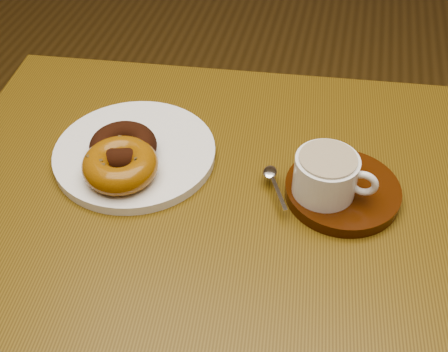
% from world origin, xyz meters
% --- Properties ---
extents(cafe_table, '(0.88, 0.70, 0.78)m').
position_xyz_m(cafe_table, '(-0.03, -0.09, 0.66)').
color(cafe_table, brown).
rests_on(cafe_table, ground).
extents(donut_plate, '(0.26, 0.26, 0.02)m').
position_xyz_m(donut_plate, '(-0.17, -0.05, 0.79)').
color(donut_plate, white).
rests_on(donut_plate, cafe_table).
extents(donut_cinnamon, '(0.12, 0.12, 0.04)m').
position_xyz_m(donut_cinnamon, '(-0.18, -0.07, 0.82)').
color(donut_cinnamon, black).
rests_on(donut_cinnamon, donut_plate).
extents(donut_caramel, '(0.13, 0.13, 0.04)m').
position_xyz_m(donut_caramel, '(-0.16, -0.11, 0.82)').
color(donut_caramel, '#8F570F').
rests_on(donut_caramel, donut_plate).
extents(saucer, '(0.19, 0.19, 0.02)m').
position_xyz_m(saucer, '(0.16, -0.07, 0.79)').
color(saucer, '#391907').
rests_on(saucer, cafe_table).
extents(coffee_cup, '(0.12, 0.09, 0.06)m').
position_xyz_m(coffee_cup, '(0.14, -0.08, 0.83)').
color(coffee_cup, white).
rests_on(coffee_cup, saucer).
extents(teaspoon, '(0.05, 0.09, 0.01)m').
position_xyz_m(teaspoon, '(0.06, -0.07, 0.80)').
color(teaspoon, silver).
rests_on(teaspoon, saucer).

